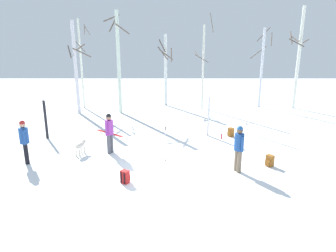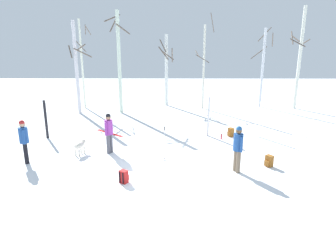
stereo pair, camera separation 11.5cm
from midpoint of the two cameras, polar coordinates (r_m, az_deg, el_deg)
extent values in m
plane|color=white|center=(10.78, -3.07, -9.03)|extent=(60.00, 60.00, 0.00)
cylinder|color=#72604C|center=(10.94, 13.20, -6.72)|extent=(0.16, 0.16, 0.82)
cylinder|color=#72604C|center=(11.08, 12.70, -6.40)|extent=(0.16, 0.16, 0.82)
cylinder|color=#1E478C|center=(10.77, 13.18, -3.00)|extent=(0.34, 0.34, 0.62)
sphere|color=brown|center=(10.64, 13.32, -0.86)|extent=(0.22, 0.22, 0.22)
sphere|color=#265999|center=(10.63, 13.34, -0.54)|extent=(0.21, 0.21, 0.21)
cylinder|color=#1E478C|center=(10.61, 13.77, -3.44)|extent=(0.10, 0.10, 0.56)
cylinder|color=#1E478C|center=(10.94, 12.59, -2.78)|extent=(0.10, 0.10, 0.56)
cylinder|color=black|center=(12.64, -25.97, -4.87)|extent=(0.16, 0.16, 0.82)
cylinder|color=black|center=(12.81, -26.01, -4.62)|extent=(0.16, 0.16, 0.82)
cylinder|color=#1E478C|center=(12.51, -26.38, -1.64)|extent=(0.34, 0.34, 0.62)
sphere|color=tan|center=(12.41, -26.61, 0.21)|extent=(0.22, 0.22, 0.22)
sphere|color=#B22626|center=(12.39, -26.64, 0.48)|extent=(0.21, 0.21, 0.21)
cylinder|color=#1E478C|center=(12.32, -26.32, -1.99)|extent=(0.10, 0.10, 0.56)
cylinder|color=#1E478C|center=(12.72, -26.41, -1.48)|extent=(0.10, 0.10, 0.56)
cylinder|color=#4C4C56|center=(12.69, -11.66, -3.49)|extent=(0.16, 0.16, 0.82)
cylinder|color=#4C4C56|center=(12.83, -11.22, -3.25)|extent=(0.16, 0.16, 0.82)
cylinder|color=purple|center=(12.55, -11.61, -0.26)|extent=(0.34, 0.34, 0.62)
sphere|color=#997051|center=(12.44, -11.72, 1.60)|extent=(0.22, 0.22, 0.22)
sphere|color=black|center=(12.43, -11.73, 1.87)|extent=(0.21, 0.21, 0.21)
cylinder|color=purple|center=(12.39, -12.15, -0.59)|extent=(0.10, 0.10, 0.56)
cylinder|color=purple|center=(12.72, -11.08, -0.11)|extent=(0.10, 0.10, 0.56)
ellipsoid|color=beige|center=(12.83, -16.94, -3.64)|extent=(0.37, 0.64, 0.26)
sphere|color=beige|center=(13.08, -16.21, -2.92)|extent=(0.18, 0.18, 0.18)
ellipsoid|color=beige|center=(13.14, -16.06, -2.91)|extent=(0.08, 0.11, 0.06)
cylinder|color=beige|center=(12.53, -17.80, -3.79)|extent=(0.08, 0.19, 0.17)
cylinder|color=beige|center=(13.12, -16.70, -4.46)|extent=(0.07, 0.07, 0.28)
cylinder|color=beige|center=(13.04, -16.12, -4.53)|extent=(0.07, 0.07, 0.28)
cylinder|color=beige|center=(12.81, -17.59, -5.02)|extent=(0.07, 0.07, 0.28)
cylinder|color=beige|center=(12.73, -17.00, -5.10)|extent=(0.07, 0.07, 0.28)
cube|color=white|center=(14.88, 7.60, 1.71)|extent=(0.10, 0.08, 1.91)
cube|color=white|center=(14.68, 7.74, 5.48)|extent=(0.06, 0.05, 0.10)
cube|color=white|center=(14.84, 7.44, 1.68)|extent=(0.10, 0.08, 1.91)
cube|color=white|center=(14.64, 7.57, 5.46)|extent=(0.06, 0.05, 0.10)
cube|color=black|center=(15.45, -22.69, 0.95)|extent=(0.08, 0.02, 1.81)
cube|color=black|center=(15.26, -23.06, 4.39)|extent=(0.06, 0.02, 0.10)
cube|color=black|center=(15.47, -22.90, 0.95)|extent=(0.08, 0.02, 1.81)
cube|color=black|center=(15.28, -23.27, 4.38)|extent=(0.06, 0.02, 0.10)
cube|color=white|center=(15.25, 16.94, 1.13)|extent=(0.03, 0.16, 1.72)
cube|color=white|center=(15.07, 17.21, 4.45)|extent=(0.02, 0.06, 0.10)
cube|color=white|center=(15.31, 16.90, 1.19)|extent=(0.03, 0.16, 1.72)
cube|color=white|center=(15.12, 17.17, 4.49)|extent=(0.02, 0.06, 0.10)
cube|color=red|center=(15.70, -11.38, -1.32)|extent=(1.54, 1.27, 0.02)
cube|color=#333338|center=(15.73, -11.50, -1.20)|extent=(0.13, 0.12, 0.03)
cube|color=red|center=(15.64, -11.66, -1.40)|extent=(1.54, 1.27, 0.02)
cube|color=#333338|center=(15.67, -11.78, -1.28)|extent=(0.13, 0.12, 0.03)
cylinder|color=#B2B2BC|center=(11.64, -0.89, -3.67)|extent=(0.02, 0.10, 1.30)
cylinder|color=black|center=(11.42, -0.90, -0.35)|extent=(0.04, 0.04, 0.10)
cylinder|color=black|center=(11.84, -0.88, -6.32)|extent=(0.07, 0.07, 0.01)
cylinder|color=#B2B2BC|center=(11.48, -0.90, -3.95)|extent=(0.02, 0.10, 1.30)
cylinder|color=black|center=(11.26, -0.92, -0.59)|extent=(0.04, 0.04, 0.10)
cylinder|color=black|center=(11.68, -0.89, -6.63)|extent=(0.07, 0.07, 0.01)
cube|color=#99591E|center=(11.88, 18.70, -6.33)|extent=(0.31, 0.33, 0.44)
cube|color=#99591E|center=(11.80, 18.28, -6.78)|extent=(0.16, 0.20, 0.20)
cube|color=black|center=(12.00, 18.77, -6.11)|extent=(0.04, 0.04, 0.37)
cube|color=black|center=(11.93, 19.31, -6.30)|extent=(0.04, 0.04, 0.37)
cube|color=red|center=(10.07, -8.71, -9.66)|extent=(0.33, 0.31, 0.44)
cube|color=red|center=(10.19, -8.21, -9.74)|extent=(0.20, 0.16, 0.20)
cube|color=black|center=(9.95, -8.85, -9.99)|extent=(0.04, 0.04, 0.37)
cube|color=black|center=(10.04, -9.46, -9.78)|extent=(0.04, 0.04, 0.37)
cube|color=#99591E|center=(15.12, 11.75, -1.15)|extent=(0.31, 0.33, 0.44)
cube|color=#99591E|center=(15.04, 11.39, -1.48)|extent=(0.16, 0.20, 0.20)
cube|color=black|center=(15.24, 11.86, -1.02)|extent=(0.04, 0.04, 0.37)
cube|color=black|center=(15.15, 12.25, -1.15)|extent=(0.04, 0.04, 0.37)
cylinder|color=red|center=(14.65, 9.96, -2.01)|extent=(0.07, 0.07, 0.24)
cylinder|color=black|center=(14.61, 9.98, -1.52)|extent=(0.05, 0.05, 0.02)
cylinder|color=silver|center=(21.92, -16.62, 11.23)|extent=(0.15, 0.15, 6.14)
cylinder|color=brown|center=(21.90, -16.06, 17.44)|extent=(0.28, 0.79, 0.64)
cylinder|color=brown|center=(21.74, -15.48, 17.25)|extent=(0.08, 1.23, 0.52)
cylinder|color=brown|center=(21.54, -16.93, 14.57)|extent=(0.70, 0.22, 0.82)
cylinder|color=silver|center=(20.26, -17.61, 10.54)|extent=(0.22, 0.22, 5.92)
cylinder|color=brown|center=(19.69, -16.45, 13.37)|extent=(0.81, 1.26, 0.61)
cylinder|color=brown|center=(20.14, -18.70, 13.42)|extent=(0.40, 0.60, 0.79)
cylinder|color=brown|center=(20.48, -16.85, 14.30)|extent=(0.81, 0.63, 0.46)
cylinder|color=silver|center=(19.77, -9.75, 11.79)|extent=(0.23, 0.23, 6.52)
cylinder|color=brown|center=(19.34, -9.04, 17.99)|extent=(0.79, 0.85, 0.63)
cylinder|color=brown|center=(20.28, -11.11, 19.75)|extent=(0.94, 0.88, 0.53)
cylinder|color=brown|center=(19.98, -10.88, 18.65)|extent=(0.45, 0.69, 0.91)
cylinder|color=silver|center=(22.10, -0.69, 10.62)|extent=(0.22, 0.22, 5.16)
cylinder|color=brown|center=(21.62, -0.44, 13.46)|extent=(0.88, 0.29, 0.66)
cylinder|color=brown|center=(21.68, -1.27, 13.87)|extent=(0.79, 0.50, 0.93)
cylinder|color=brown|center=(21.81, -1.38, 15.21)|extent=(0.53, 0.59, 0.89)
cylinder|color=brown|center=(22.02, 0.42, 13.47)|extent=(0.10, 0.90, 1.04)
cylinder|color=silver|center=(21.07, 6.53, 11.05)|extent=(0.14, 0.14, 5.72)
cylinder|color=brown|center=(20.57, 6.27, 12.79)|extent=(0.91, 0.38, 0.55)
cylinder|color=brown|center=(20.92, 8.19, 19.09)|extent=(0.43, 0.98, 1.18)
cylinder|color=brown|center=(20.89, 5.27, 13.76)|extent=(0.20, 1.00, 0.41)
cylinder|color=silver|center=(22.54, 17.39, 10.54)|extent=(0.17, 0.17, 5.56)
cylinder|color=brown|center=(22.46, 19.12, 15.42)|extent=(0.42, 1.00, 0.92)
cylinder|color=brown|center=(23.01, 16.74, 13.41)|extent=(1.26, 0.42, 0.90)
cylinder|color=brown|center=(22.91, 17.72, 16.48)|extent=(0.89, 0.19, 1.00)
cylinder|color=white|center=(22.81, 23.64, 11.74)|extent=(0.22, 0.22, 6.94)
cylinder|color=brown|center=(22.69, 22.43, 15.47)|extent=(0.38, 1.28, 0.92)
cylinder|color=brown|center=(22.30, 23.33, 14.53)|extent=(0.79, 0.88, 0.57)
cylinder|color=brown|center=(23.07, 24.50, 14.47)|extent=(0.44, 0.69, 0.48)
cylinder|color=brown|center=(22.52, 22.97, 15.27)|extent=(0.26, 0.99, 0.46)
camera|label=1|loc=(0.06, -90.25, -0.07)|focal=31.60mm
camera|label=2|loc=(0.06, 89.75, 0.07)|focal=31.60mm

